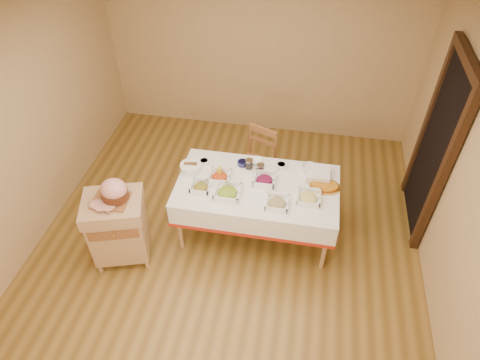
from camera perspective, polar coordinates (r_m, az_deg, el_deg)
name	(u,v)px	position (r m, az deg, el deg)	size (l,w,h in m)	color
room_shell	(225,162)	(4.25, -2.08, 2.43)	(5.00, 5.00, 5.00)	olive
doorway	(436,147)	(5.23, 24.68, 4.06)	(0.09, 1.10, 2.20)	black
dining_table	(257,195)	(4.90, 2.28, -2.07)	(1.82, 1.02, 0.76)	tan
butcher_cart	(118,226)	(4.89, -15.97, -5.90)	(0.75, 0.68, 0.88)	tan
dining_chair	(257,163)	(5.51, 2.24, 2.33)	(0.55, 0.53, 0.95)	brown
ham_on_board	(114,192)	(4.56, -16.51, -1.55)	(0.39, 0.37, 0.26)	brown
serving_dish_a	(201,187)	(4.75, -5.25, -0.89)	(0.22, 0.22, 0.09)	white
serving_dish_b	(228,192)	(4.66, -1.68, -1.64)	(0.28, 0.28, 0.11)	white
serving_dish_c	(277,203)	(4.56, 4.97, -3.07)	(0.24, 0.24, 0.10)	white
serving_dish_d	(309,197)	(4.66, 9.14, -2.28)	(0.25, 0.25, 0.10)	white
serving_dish_e	(220,177)	(4.85, -2.74, 0.45)	(0.25, 0.24, 0.11)	white
serving_dish_f	(264,180)	(4.81, 3.28, 0.03)	(0.26, 0.24, 0.12)	white
small_bowl_left	(204,162)	(5.07, -4.81, 2.44)	(0.12, 0.12, 0.05)	white
small_bowl_mid	(242,163)	(5.04, 0.33, 2.30)	(0.12, 0.12, 0.05)	navy
small_bowl_right	(281,166)	(5.01, 5.52, 1.91)	(0.12, 0.12, 0.06)	white
bowl_white_imported	(256,161)	(5.08, 2.17, 2.54)	(0.16, 0.16, 0.04)	white
bowl_small_imported	(309,167)	(5.04, 9.21, 1.66)	(0.17, 0.17, 0.05)	white
preserve_jar_left	(249,164)	(4.98, 1.22, 2.10)	(0.09, 0.09, 0.12)	silver
preserve_jar_right	(260,169)	(4.92, 2.74, 1.45)	(0.09, 0.09, 0.12)	silver
mustard_bottle	(219,172)	(4.85, -2.78, 1.10)	(0.05, 0.05, 0.16)	yellow
bread_basket	(191,167)	(4.98, -6.57, 1.69)	(0.25, 0.25, 0.11)	white
plate_stack	(318,174)	(4.94, 10.38, 0.80)	(0.26, 0.26, 0.10)	white
brass_platter	(325,186)	(4.84, 11.20, -0.81)	(0.35, 0.25, 0.05)	#C48737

